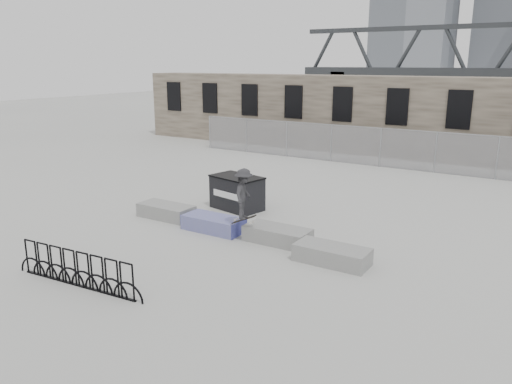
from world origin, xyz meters
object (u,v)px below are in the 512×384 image
at_px(planter_far_left, 166,210).
at_px(bike_rack, 77,269).
at_px(planter_center_left, 214,223).
at_px(planter_center_right, 277,234).
at_px(skateboarder, 244,194).
at_px(dumpster, 237,192).
at_px(planter_offset, 332,254).

height_order(planter_far_left, bike_rack, bike_rack).
bearing_deg(planter_center_left, planter_center_right, 3.80).
bearing_deg(skateboarder, planter_far_left, 63.68).
relative_size(planter_center_left, planter_center_right, 1.00).
relative_size(planter_far_left, skateboarder, 1.16).
xyz_separation_m(bike_rack, skateboarder, (1.70, 4.73, 1.05)).
relative_size(dumpster, bike_rack, 0.51).
xyz_separation_m(planter_center_left, planter_offset, (4.31, -0.45, 0.00)).
bearing_deg(planter_center_left, planter_far_left, 173.81).
distance_m(planter_center_right, dumpster, 3.81).
height_order(planter_center_left, bike_rack, bike_rack).
xyz_separation_m(planter_offset, skateboarder, (-2.92, 0.12, 1.23)).
relative_size(planter_offset, skateboarder, 1.16).
xyz_separation_m(planter_center_right, dumpster, (-3.02, 2.29, 0.37)).
height_order(dumpster, skateboarder, skateboarder).
height_order(planter_far_left, skateboarder, skateboarder).
bearing_deg(dumpster, planter_far_left, -112.52).
height_order(planter_center_right, dumpster, dumpster).
relative_size(planter_far_left, planter_center_right, 1.00).
bearing_deg(planter_far_left, planter_offset, -6.04).
bearing_deg(dumpster, skateboarder, -40.75).
xyz_separation_m(planter_far_left, planter_offset, (6.54, -0.69, 0.00)).
bearing_deg(planter_center_left, dumpster, 106.92).
bearing_deg(planter_offset, skateboarder, 177.57).
bearing_deg(planter_center_right, bike_rack, -116.43).
distance_m(planter_far_left, bike_rack, 5.64).
xyz_separation_m(planter_offset, dumpster, (-5.05, 2.89, 0.37)).
bearing_deg(planter_center_left, skateboarder, -13.22).
distance_m(planter_offset, skateboarder, 3.17).
bearing_deg(planter_offset, dumpster, 150.22).
height_order(planter_offset, dumpster, dumpster).
bearing_deg(bike_rack, planter_far_left, 109.95).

